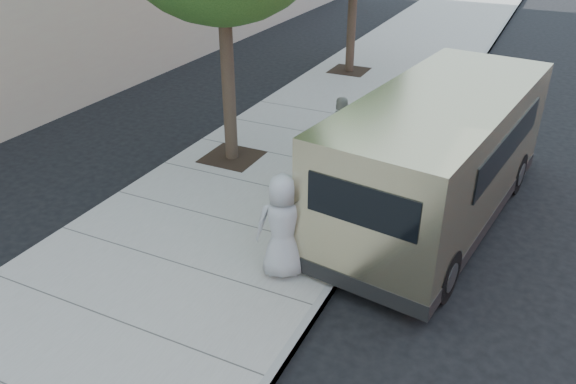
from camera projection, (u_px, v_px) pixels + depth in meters
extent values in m
plane|color=black|center=(275.00, 240.00, 9.96)|extent=(120.00, 120.00, 0.00)
cube|color=gray|center=(226.00, 223.00, 10.31)|extent=(5.00, 60.00, 0.15)
cube|color=gray|center=(351.00, 256.00, 9.37)|extent=(0.12, 60.00, 0.16)
cube|color=black|center=(232.00, 157.00, 12.66)|extent=(1.20, 1.20, 0.01)
cylinder|color=#38281E|center=(228.00, 71.00, 11.72)|extent=(0.28, 0.28, 3.96)
cube|color=black|center=(349.00, 70.00, 18.68)|extent=(1.20, 1.20, 0.01)
cylinder|color=#38281E|center=(352.00, 16.00, 17.84)|extent=(0.28, 0.28, 3.52)
cylinder|color=gray|center=(303.00, 226.00, 8.91)|extent=(0.06, 0.06, 1.24)
cube|color=gray|center=(304.00, 189.00, 8.60)|extent=(0.25, 0.10, 0.09)
cube|color=#2D2D30|center=(298.00, 179.00, 8.55)|extent=(0.15, 0.13, 0.24)
cube|color=#2D2D30|center=(310.00, 181.00, 8.50)|extent=(0.15, 0.13, 0.24)
cube|color=tan|center=(438.00, 154.00, 9.94)|extent=(3.04, 6.27, 2.22)
cube|color=tan|center=(487.00, 126.00, 12.61)|extent=(2.12, 0.89, 0.95)
cube|color=black|center=(361.00, 206.00, 7.55)|extent=(1.66, 0.25, 0.61)
cylinder|color=black|center=(422.00, 151.00, 12.31)|extent=(0.40, 0.88, 0.85)
cylinder|color=black|center=(514.00, 173.00, 11.35)|extent=(0.40, 0.88, 0.85)
cylinder|color=black|center=(329.00, 235.00, 9.32)|extent=(0.40, 0.88, 0.85)
cylinder|color=black|center=(442.00, 275.00, 8.36)|extent=(0.40, 0.88, 0.85)
imported|color=#4E64A6|center=(321.00, 202.00, 9.04)|extent=(0.77, 0.66, 1.78)
imported|color=#30934E|center=(341.00, 181.00, 9.78)|extent=(0.90, 0.74, 1.70)
imported|color=#A0A0A2|center=(283.00, 226.00, 8.46)|extent=(0.99, 0.86, 1.71)
imported|color=gray|center=(341.00, 140.00, 11.25)|extent=(1.13, 0.85, 1.79)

